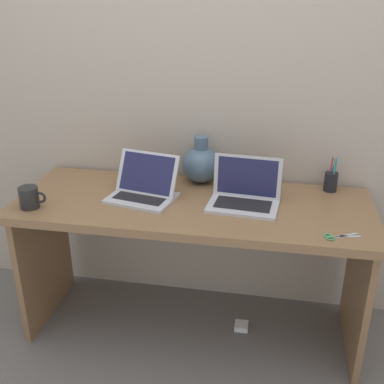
{
  "coord_description": "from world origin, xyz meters",
  "views": [
    {
      "loc": [
        0.36,
        -1.96,
        1.66
      ],
      "look_at": [
        0.0,
        0.0,
        0.78
      ],
      "focal_mm": 43.89,
      "sensor_mm": 36.0,
      "label": 1
    }
  ],
  "objects_px": {
    "laptop_right": "(245,192)",
    "coffee_mug": "(29,197)",
    "scissors": "(336,237)",
    "pen_cup": "(331,181)",
    "green_vase": "(201,164)",
    "laptop_left": "(144,187)",
    "power_brick": "(241,326)"
  },
  "relations": [
    {
      "from": "laptop_left",
      "to": "laptop_right",
      "type": "height_order",
      "value": "laptop_right"
    },
    {
      "from": "pen_cup",
      "to": "green_vase",
      "type": "bearing_deg",
      "value": 179.64
    },
    {
      "from": "laptop_left",
      "to": "power_brick",
      "type": "height_order",
      "value": "laptop_left"
    },
    {
      "from": "green_vase",
      "to": "coffee_mug",
      "type": "height_order",
      "value": "green_vase"
    },
    {
      "from": "laptop_left",
      "to": "coffee_mug",
      "type": "height_order",
      "value": "laptop_left"
    },
    {
      "from": "laptop_right",
      "to": "coffee_mug",
      "type": "xyz_separation_m",
      "value": [
        -0.96,
        -0.22,
        -0.01
      ]
    },
    {
      "from": "laptop_right",
      "to": "pen_cup",
      "type": "xyz_separation_m",
      "value": [
        0.4,
        0.23,
        -0.01
      ]
    },
    {
      "from": "power_brick",
      "to": "scissors",
      "type": "bearing_deg",
      "value": -35.38
    },
    {
      "from": "laptop_right",
      "to": "coffee_mug",
      "type": "bearing_deg",
      "value": -167.18
    },
    {
      "from": "green_vase",
      "to": "scissors",
      "type": "distance_m",
      "value": 0.8
    },
    {
      "from": "laptop_right",
      "to": "power_brick",
      "type": "height_order",
      "value": "laptop_right"
    },
    {
      "from": "laptop_right",
      "to": "power_brick",
      "type": "relative_size",
      "value": 4.76
    },
    {
      "from": "pen_cup",
      "to": "scissors",
      "type": "relative_size",
      "value": 1.17
    },
    {
      "from": "scissors",
      "to": "coffee_mug",
      "type": "bearing_deg",
      "value": 178.39
    },
    {
      "from": "laptop_right",
      "to": "scissors",
      "type": "bearing_deg",
      "value": -33.41
    },
    {
      "from": "green_vase",
      "to": "power_brick",
      "type": "bearing_deg",
      "value": -40.5
    },
    {
      "from": "laptop_left",
      "to": "power_brick",
      "type": "xyz_separation_m",
      "value": [
        0.49,
        0.02,
        -0.77
      ]
    },
    {
      "from": "pen_cup",
      "to": "power_brick",
      "type": "relative_size",
      "value": 2.46
    },
    {
      "from": "laptop_left",
      "to": "coffee_mug",
      "type": "xyz_separation_m",
      "value": [
        -0.48,
        -0.2,
        -0.0
      ]
    },
    {
      "from": "laptop_right",
      "to": "pen_cup",
      "type": "relative_size",
      "value": 1.93
    },
    {
      "from": "scissors",
      "to": "pen_cup",
      "type": "bearing_deg",
      "value": 88.16
    },
    {
      "from": "coffee_mug",
      "to": "scissors",
      "type": "relative_size",
      "value": 0.87
    },
    {
      "from": "laptop_left",
      "to": "power_brick",
      "type": "bearing_deg",
      "value": 2.64
    },
    {
      "from": "laptop_left",
      "to": "green_vase",
      "type": "distance_m",
      "value": 0.34
    },
    {
      "from": "green_vase",
      "to": "laptop_left",
      "type": "bearing_deg",
      "value": -133.71
    },
    {
      "from": "coffee_mug",
      "to": "scissors",
      "type": "height_order",
      "value": "coffee_mug"
    },
    {
      "from": "scissors",
      "to": "power_brick",
      "type": "height_order",
      "value": "scissors"
    },
    {
      "from": "laptop_left",
      "to": "laptop_right",
      "type": "relative_size",
      "value": 1.03
    },
    {
      "from": "green_vase",
      "to": "scissors",
      "type": "bearing_deg",
      "value": -37.57
    },
    {
      "from": "coffee_mug",
      "to": "scissors",
      "type": "distance_m",
      "value": 1.34
    },
    {
      "from": "laptop_left",
      "to": "pen_cup",
      "type": "relative_size",
      "value": 1.99
    },
    {
      "from": "laptop_left",
      "to": "coffee_mug",
      "type": "relative_size",
      "value": 2.68
    }
  ]
}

